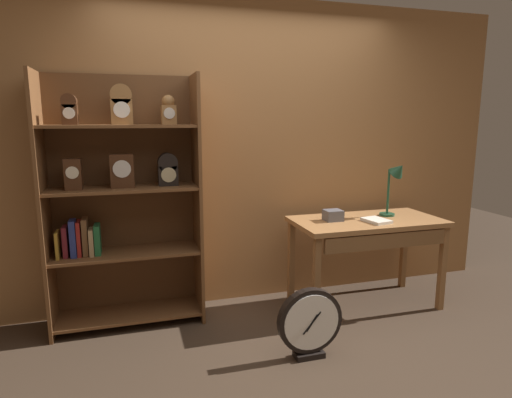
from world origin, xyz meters
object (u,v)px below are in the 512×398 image
desk_lamp (396,178)px  open_repair_manual (376,221)px  round_clock_large (310,323)px  workbench (368,231)px  toolbox_small (333,215)px  bookshelf (122,200)px

desk_lamp → open_repair_manual: bearing=-151.0°
desk_lamp → round_clock_large: 1.54m
workbench → round_clock_large: bearing=-142.1°
workbench → toolbox_small: toolbox_small is taller
bookshelf → workbench: (1.98, -0.30, -0.32)m
bookshelf → open_repair_manual: bookshelf is taller
desk_lamp → round_clock_large: bearing=-147.8°
bookshelf → toolbox_small: 1.70m
open_repair_manual → round_clock_large: bearing=-156.4°
toolbox_small → open_repair_manual: (0.32, -0.15, -0.03)m
desk_lamp → open_repair_manual: 0.45m
workbench → open_repair_manual: (0.02, -0.09, 0.11)m
bookshelf → desk_lamp: bearing=-5.9°
bookshelf → desk_lamp: bookshelf is taller
bookshelf → desk_lamp: 2.28m
workbench → desk_lamp: bearing=12.2°
workbench → desk_lamp: desk_lamp is taller
toolbox_small → desk_lamp: bearing=-0.2°
round_clock_large → open_repair_manual: bearing=33.3°
bookshelf → desk_lamp: size_ratio=3.95×
workbench → toolbox_small: (-0.30, 0.06, 0.14)m
desk_lamp → workbench: bearing=-167.8°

